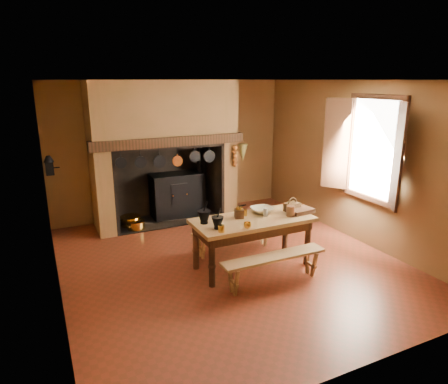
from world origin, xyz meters
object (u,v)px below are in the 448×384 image
coffee_grinder (239,213)px  mixing_bowl (262,210)px  iron_range (176,195)px  bench_front (274,263)px  work_table (253,226)px  wicker_basket (292,207)px

coffee_grinder → mixing_bowl: size_ratio=0.60×
iron_range → bench_front: iron_range is taller
work_table → bench_front: work_table is taller
coffee_grinder → wicker_basket: wicker_basket is taller
work_table → bench_front: size_ratio=1.16×
bench_front → coffee_grinder: 0.93m
iron_range → work_table: 2.76m
bench_front → coffee_grinder: size_ratio=7.67×
bench_front → wicker_basket: wicker_basket is taller
iron_range → mixing_bowl: bearing=-77.8°
work_table → wicker_basket: size_ratio=6.94×
mixing_bowl → iron_range: bearing=102.2°
iron_range → coffee_grinder: iron_range is taller
iron_range → coffee_grinder: (0.12, -2.63, 0.38)m
iron_range → bench_front: bearing=-85.1°
bench_front → coffee_grinder: coffee_grinder is taller
wicker_basket → work_table: bearing=172.2°
wicker_basket → coffee_grinder: bearing=164.3°
iron_range → mixing_bowl: 2.64m
work_table → mixing_bowl: bearing=34.7°
bench_front → iron_range: bearing=94.9°
mixing_bowl → work_table: bearing=-145.3°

